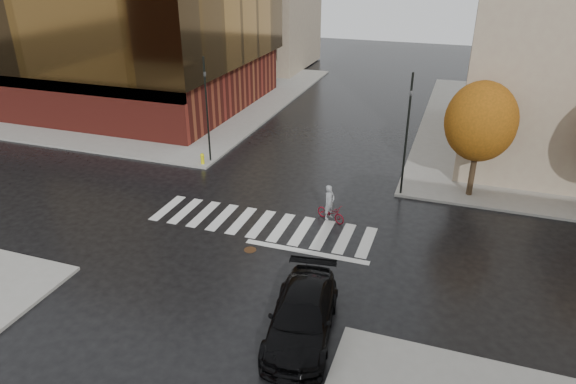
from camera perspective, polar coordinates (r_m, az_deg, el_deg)
name	(u,v)px	position (r m, az deg, el deg)	size (l,w,h in m)	color
ground	(257,229)	(26.10, -3.42, -4.07)	(120.00, 120.00, 0.00)	black
sidewalk_nw	(140,93)	(53.04, -16.13, 10.57)	(30.00, 30.00, 0.15)	gray
crosswalk	(261,224)	(26.50, -3.01, -3.56)	(12.00, 3.00, 0.01)	silver
office_glass	(98,6)	(49.88, -20.34, 18.77)	(27.00, 19.00, 16.00)	maroon
tree_ne_a	(481,122)	(29.53, 20.64, 7.32)	(3.80, 3.80, 6.50)	black
sedan	(302,316)	(19.13, 1.58, -13.59)	(2.26, 5.56, 1.61)	black
cyclist	(330,209)	(26.59, 4.73, -1.87)	(1.83, 1.28, 1.97)	maroon
traffic_light_nw	(207,104)	(33.17, -9.03, 9.61)	(0.19, 0.17, 6.77)	black
traffic_light_ne	(407,128)	(28.70, 13.12, 6.94)	(0.17, 0.19, 6.91)	black
fire_hydrant	(202,158)	(33.76, -9.49, 3.74)	(0.25, 0.25, 0.72)	yellow
manhole	(250,250)	(24.37, -4.23, -6.42)	(0.59, 0.59, 0.01)	#51331C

